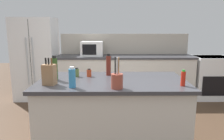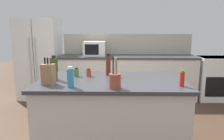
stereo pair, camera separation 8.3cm
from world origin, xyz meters
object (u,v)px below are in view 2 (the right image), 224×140
Objects in this scene: knife_block at (48,74)px; utensil_crock at (115,81)px; microwave at (95,49)px; spice_jar_paprika at (89,73)px; hot_sauce_bottle at (182,79)px; olive_oil_bottle at (54,68)px; spice_jar_oregano at (76,72)px; vinegar_bottle at (108,65)px; refrigerator at (40,58)px; dish_soap_bottle at (70,78)px; range_oven at (214,78)px.

knife_block is 0.91× the size of utensil_crock.
spice_jar_paprika is at bearing -86.39° from microwave.
knife_block reaches higher than hot_sauce_bottle.
microwave is 2.42m from knife_block.
spice_jar_oregano is at bearing 35.06° from olive_oil_bottle.
microwave is 1.66× the size of vinegar_bottle.
refrigerator reaches higher than spice_jar_paprika.
utensil_crock is 2.88× the size of spice_jar_oregano.
vinegar_bottle is (1.59, -1.99, 0.20)m from refrigerator.
spice_jar_paprika is 1.12m from hot_sauce_bottle.
hot_sauce_bottle is (0.69, 0.09, -0.00)m from utensil_crock.
vinegar_bottle is at bearing 48.24° from knife_block.
olive_oil_bottle is at bearing 168.56° from hot_sauce_bottle.
hot_sauce_bottle is (1.41, -0.06, -0.03)m from knife_block.
olive_oil_bottle is at bearing 101.88° from knife_block.
vinegar_bottle is (0.37, -1.94, -0.02)m from microwave.
spice_jar_oregano is at bearing 159.30° from hot_sauce_bottle.
refrigerator is 8.09× the size of dish_soap_bottle.
utensil_crock is (0.72, -0.15, -0.03)m from knife_block.
range_oven is at bearing -0.00° from microwave.
olive_oil_bottle is at bearing -159.48° from vinegar_bottle.
range_oven is at bearing 44.12° from dish_soap_bottle.
microwave is at bearing 93.61° from spice_jar_paprika.
utensil_crock is 0.46m from dish_soap_bottle.
knife_block is 1.41m from hot_sauce_bottle.
knife_block is at bearing -68.57° from refrigerator.
spice_jar_paprika is 0.58× the size of hot_sauce_bottle.
vinegar_bottle reaches higher than dish_soap_bottle.
range_oven is at bearing 37.51° from spice_jar_oregano.
knife_block is 0.23m from olive_oil_bottle.
knife_block reaches higher than range_oven.
spice_jar_paprika is 0.35× the size of olive_oil_bottle.
olive_oil_bottle is (0.96, -2.23, 0.20)m from refrigerator.
spice_jar_paprika is 0.15m from spice_jar_oregano.
utensil_crock is at bearing -79.81° from microwave.
refrigerator is 1.89× the size of range_oven.
microwave reaches higher than spice_jar_oregano.
knife_block is 1.35× the size of dish_soap_bottle.
refrigerator is 3.46m from hot_sauce_bottle.
spice_jar_paprika is at bearing 121.48° from utensil_crock.
spice_jar_oregano reaches higher than spice_jar_paprika.
utensil_crock is (-2.14, -2.56, 0.56)m from range_oven.
dish_soap_bottle is (-0.45, 0.04, 0.02)m from utensil_crock.
microwave is 2.52m from dish_soap_bottle.
spice_jar_oregano is 0.40× the size of vinegar_bottle.
vinegar_bottle is (0.24, 0.07, 0.08)m from spice_jar_paprika.
utensil_crock is 0.81m from olive_oil_bottle.
refrigerator is at bearing 115.51° from dish_soap_bottle.
refrigerator is at bearing 123.12° from spice_jar_paprika.
microwave reaches higher than vinegar_bottle.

